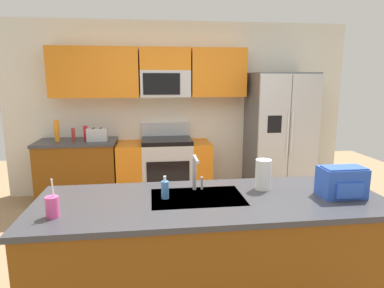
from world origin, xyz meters
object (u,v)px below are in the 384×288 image
object	(u,v)px
paper_towel_roll	(263,174)
backpack	(342,181)
sink_faucet	(196,170)
bottle_orange	(57,131)
range_oven	(165,169)
refrigerator	(279,135)
pepper_mill	(73,134)
bottle_red	(86,133)
soap_dispenser	(165,189)
drink_cup_pink	(52,207)
toaster	(97,134)

from	to	relation	value
paper_towel_roll	backpack	world-z (taller)	paper_towel_roll
sink_faucet	paper_towel_roll	distance (m)	0.54
bottle_orange	backpack	world-z (taller)	bottle_orange
range_oven	sink_faucet	world-z (taller)	sink_faucet
refrigerator	pepper_mill	xyz separation A→B (m)	(-3.01, 0.07, 0.06)
pepper_mill	bottle_red	xyz separation A→B (m)	(0.17, -0.01, 0.02)
refrigerator	soap_dispenser	world-z (taller)	refrigerator
bottle_orange	backpack	bearing A→B (deg)	-43.42
range_oven	drink_cup_pink	distance (m)	2.88
toaster	bottle_red	distance (m)	0.17
bottle_orange	soap_dispenser	world-z (taller)	bottle_orange
sink_faucet	backpack	size ratio (longest dim) A/B	0.88
toaster	backpack	world-z (taller)	backpack
paper_towel_roll	bottle_red	bearing A→B (deg)	127.41
pepper_mill	drink_cup_pink	xyz separation A→B (m)	(0.46, -2.70, -0.02)
pepper_mill	backpack	bearing A→B (deg)	-46.16
refrigerator	sink_faucet	world-z (taller)	refrigerator
sink_faucet	range_oven	bearing A→B (deg)	93.64
range_oven	bottle_orange	distance (m)	1.61
refrigerator	soap_dispenser	bearing A→B (deg)	-127.37
soap_dispenser	backpack	xyz separation A→B (m)	(1.30, -0.12, 0.05)
refrigerator	backpack	xyz separation A→B (m)	(-0.52, -2.51, 0.09)
range_oven	pepper_mill	distance (m)	1.39
refrigerator	bottle_red	distance (m)	2.84
pepper_mill	paper_towel_roll	world-z (taller)	paper_towel_roll
refrigerator	sink_faucet	xyz separation A→B (m)	(-1.58, -2.25, 0.14)
toaster	paper_towel_roll	bearing A→B (deg)	-54.80
range_oven	bottle_orange	world-z (taller)	bottle_orange
sink_faucet	backpack	distance (m)	1.09
toaster	bottle_orange	bearing A→B (deg)	178.48
drink_cup_pink	soap_dispenser	distance (m)	0.76
bottle_orange	bottle_red	distance (m)	0.39
pepper_mill	soap_dispenser	bearing A→B (deg)	-64.40
pepper_mill	bottle_orange	distance (m)	0.22
refrigerator	toaster	size ratio (longest dim) A/B	6.61
pepper_mill	bottle_orange	xyz separation A→B (m)	(-0.21, -0.04, 0.06)
refrigerator	drink_cup_pink	world-z (taller)	refrigerator
bottle_red	sink_faucet	bearing A→B (deg)	-61.51
toaster	soap_dispenser	distance (m)	2.55
bottle_red	paper_towel_roll	distance (m)	2.94
refrigerator	pepper_mill	size ratio (longest dim) A/B	10.27
pepper_mill	bottle_orange	size ratio (longest dim) A/B	0.60
pepper_mill	drink_cup_pink	bearing A→B (deg)	-80.39
refrigerator	backpack	distance (m)	2.57
refrigerator	toaster	distance (m)	2.67
drink_cup_pink	backpack	size ratio (longest dim) A/B	0.80
paper_towel_roll	backpack	size ratio (longest dim) A/B	0.75
bottle_red	soap_dispenser	world-z (taller)	bottle_red
toaster	backpack	xyz separation A→B (m)	(2.14, -2.53, 0.03)
range_oven	soap_dispenser	size ratio (longest dim) A/B	8.00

